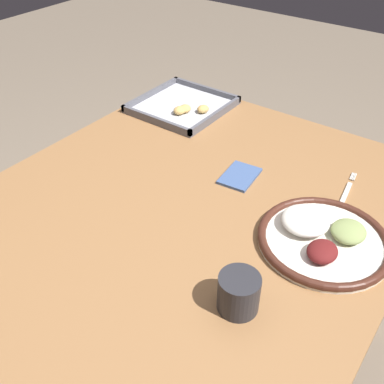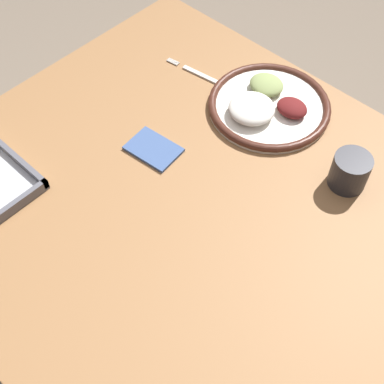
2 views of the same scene
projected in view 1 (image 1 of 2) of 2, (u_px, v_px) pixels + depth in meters
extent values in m
plane|color=#7A6B59|center=(188.00, 367.00, 1.58)|extent=(8.00, 8.00, 0.00)
cube|color=olive|center=(187.00, 210.00, 1.14)|extent=(1.19, 1.02, 0.03)
cylinder|color=olive|center=(178.00, 170.00, 1.93)|extent=(0.06, 0.06, 0.70)
cylinder|color=white|center=(323.00, 241.00, 1.02)|extent=(0.30, 0.30, 0.01)
torus|color=#472319|center=(324.00, 239.00, 1.02)|extent=(0.30, 0.30, 0.02)
ellipsoid|color=white|center=(305.00, 221.00, 1.04)|extent=(0.11, 0.11, 0.04)
ellipsoid|color=maroon|center=(322.00, 251.00, 0.97)|extent=(0.08, 0.07, 0.03)
ellipsoid|color=#8C9E5B|center=(348.00, 231.00, 1.02)|extent=(0.09, 0.08, 0.03)
cube|color=silver|center=(344.00, 198.00, 1.15)|extent=(0.15, 0.03, 0.00)
cylinder|color=silver|center=(355.00, 177.00, 1.23)|extent=(0.04, 0.01, 0.00)
cylinder|color=silver|center=(354.00, 177.00, 1.23)|extent=(0.04, 0.01, 0.00)
cylinder|color=silver|center=(352.00, 176.00, 1.23)|extent=(0.04, 0.01, 0.00)
cylinder|color=silver|center=(351.00, 176.00, 1.23)|extent=(0.04, 0.01, 0.00)
cube|color=#595960|center=(182.00, 107.00, 1.56)|extent=(0.30, 0.29, 0.01)
cube|color=silver|center=(182.00, 106.00, 1.56)|extent=(0.28, 0.27, 0.00)
cube|color=#595960|center=(216.00, 115.00, 1.48)|extent=(0.30, 0.01, 0.02)
cube|color=#595960|center=(151.00, 93.00, 1.62)|extent=(0.30, 0.01, 0.02)
cube|color=#595960|center=(155.00, 120.00, 1.46)|extent=(0.01, 0.29, 0.02)
cube|color=#595960|center=(206.00, 89.00, 1.64)|extent=(0.01, 0.29, 0.02)
ellipsoid|color=tan|center=(203.00, 109.00, 1.51)|extent=(0.04, 0.04, 0.02)
ellipsoid|color=tan|center=(180.00, 110.00, 1.50)|extent=(0.05, 0.04, 0.03)
ellipsoid|color=tan|center=(185.00, 109.00, 1.51)|extent=(0.05, 0.04, 0.03)
cylinder|color=#28282D|center=(239.00, 293.00, 0.86)|extent=(0.08, 0.08, 0.08)
cube|color=#3F598C|center=(240.00, 176.00, 1.23)|extent=(0.13, 0.10, 0.01)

